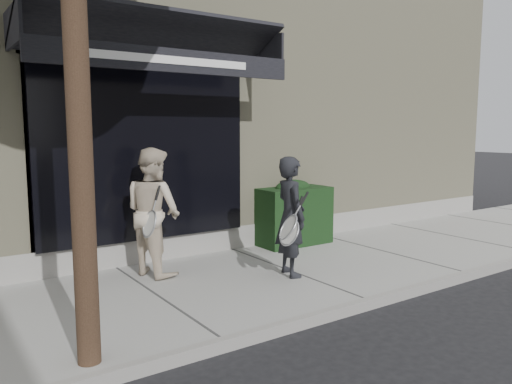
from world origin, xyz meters
TOP-DOWN VIEW (x-y plane):
  - ground at (0.00, 0.00)m, footprint 80.00×80.00m
  - sidewalk at (0.00, 0.00)m, footprint 20.00×3.00m
  - curb at (0.00, -1.55)m, footprint 20.00×0.10m
  - building_facade at (-0.01, 4.96)m, footprint 14.30×8.04m
  - hedge at (1.10, 1.25)m, footprint 1.30×0.70m
  - pedestrian_front at (-0.13, -0.23)m, footprint 0.72×0.88m
  - pedestrian_back at (-1.66, 0.89)m, footprint 0.87×1.00m

SIDE VIEW (x-z plane):
  - ground at x=0.00m, z-range 0.00..0.00m
  - sidewalk at x=0.00m, z-range 0.00..0.12m
  - curb at x=0.00m, z-range 0.00..0.14m
  - hedge at x=1.10m, z-range 0.09..1.23m
  - pedestrian_front at x=-0.13m, z-range 0.12..1.77m
  - pedestrian_back at x=-1.66m, z-range 0.12..1.89m
  - building_facade at x=-0.01m, z-range -0.08..5.56m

